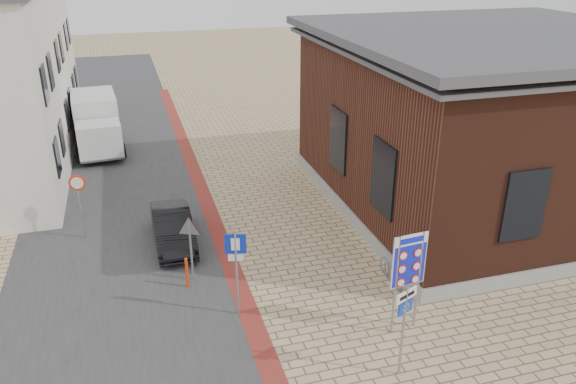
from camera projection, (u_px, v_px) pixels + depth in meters
ground at (339, 343)px, 14.88m from camera, size 120.00×120.00×0.00m
road_strip at (116, 167)px, 26.61m from camera, size 7.00×60.00×0.02m
curb_strip at (206, 200)px, 23.13m from camera, size 0.60×40.00×0.02m
brick_building at (492, 117)px, 21.93m from camera, size 13.00×13.00×6.80m
townhouse_far at (3, 52)px, 31.40m from camera, size 7.40×6.40×8.30m
bike_rack at (393, 276)px, 17.39m from camera, size 0.08×1.80×0.60m
sedan at (173, 228)px, 19.60m from camera, size 1.33×3.74×1.23m
box_truck at (97, 123)px, 28.31m from camera, size 2.51×5.35×2.73m
border_sign at (409, 262)px, 14.58m from camera, size 1.00×0.15×2.93m
essen_sign at (404, 316)px, 13.13m from camera, size 0.65×0.31×2.58m
parking_sign at (236, 259)px, 15.30m from camera, size 0.58×0.19×2.66m
yield_sign at (190, 234)px, 17.00m from camera, size 0.73×0.35×2.17m
speed_sign at (79, 196)px, 19.52m from camera, size 0.58×0.10×2.46m
bollard at (187, 273)px, 17.09m from camera, size 0.12×0.12×1.02m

